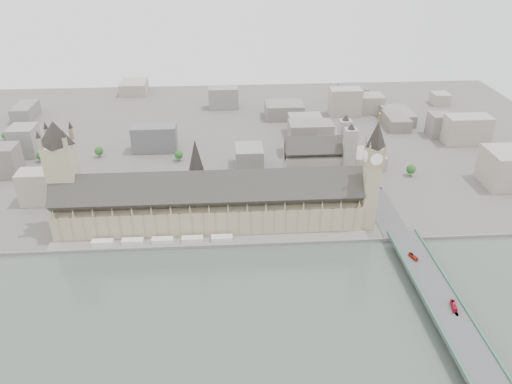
{
  "coord_description": "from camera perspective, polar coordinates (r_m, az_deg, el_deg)",
  "views": [
    {
      "loc": [
        15.73,
        -359.82,
        241.84
      ],
      "look_at": [
        41.86,
        36.89,
        23.5
      ],
      "focal_mm": 35.0,
      "sensor_mm": 36.0,
      "label": 1
    }
  ],
  "objects": [
    {
      "name": "embankment_wall",
      "position": [
        420.61,
        -5.26,
        -6.21
      ],
      "size": [
        600.0,
        1.5,
        3.0
      ],
      "primitive_type": "cube",
      "color": "slate",
      "rests_on": "ground"
    },
    {
      "name": "river_terrace",
      "position": [
        427.06,
        -5.25,
        -5.69
      ],
      "size": [
        270.0,
        15.0,
        2.0
      ],
      "primitive_type": "cube",
      "color": "slate",
      "rests_on": "ground"
    },
    {
      "name": "bridge_parapets",
      "position": [
        355.9,
        22.33,
        -14.39
      ],
      "size": [
        25.0,
        235.0,
        1.15
      ],
      "primitive_type": null,
      "color": "#36634D",
      "rests_on": "westminster_bridge"
    },
    {
      "name": "park_trees",
      "position": [
        481.49,
        -6.35,
        -0.54
      ],
      "size": [
        110.0,
        30.0,
        15.0
      ],
      "primitive_type": null,
      "color": "#204A1A",
      "rests_on": "ground"
    },
    {
      "name": "city_skyline_inland",
      "position": [
        644.76,
        -4.99,
        8.45
      ],
      "size": [
        720.0,
        360.0,
        38.0
      ],
      "primitive_type": null,
      "color": "gray",
      "rests_on": "ground"
    },
    {
      "name": "terrace_tents",
      "position": [
        429.14,
        -10.63,
        -5.45
      ],
      "size": [
        118.0,
        7.0,
        4.0
      ],
      "color": "silver",
      "rests_on": "river_terrace"
    },
    {
      "name": "palace_of_westminster",
      "position": [
        438.53,
        -5.32,
        -1.34
      ],
      "size": [
        265.0,
        40.73,
        55.44
      ],
      "color": "tan",
      "rests_on": "ground"
    },
    {
      "name": "red_bus_south",
      "position": [
        370.76,
        21.68,
        -12.04
      ],
      "size": [
        5.06,
        11.86,
        3.22
      ],
      "primitive_type": "imported",
      "rotation": [
        0.0,
        0.0,
        -0.21
      ],
      "color": "#B0162B",
      "rests_on": "westminster_bridge"
    },
    {
      "name": "victoria_tower",
      "position": [
        450.18,
        -21.22,
        2.21
      ],
      "size": [
        30.0,
        30.0,
        100.0
      ],
      "color": "tan",
      "rests_on": "ground"
    },
    {
      "name": "car_approach",
      "position": [
        502.04,
        14.06,
        0.45
      ],
      "size": [
        3.39,
        4.88,
        1.31
      ],
      "primitive_type": "imported",
      "rotation": [
        0.0,
        0.0,
        0.38
      ],
      "color": "gray",
      "rests_on": "westminster_bridge"
    },
    {
      "name": "westminster_abbey",
      "position": [
        512.75,
        7.31,
        3.52
      ],
      "size": [
        68.0,
        36.0,
        64.0
      ],
      "color": "gray",
      "rests_on": "ground"
    },
    {
      "name": "central_tower",
      "position": [
        428.19,
        -6.85,
        3.12
      ],
      "size": [
        13.0,
        13.0,
        48.0
      ],
      "color": "gray",
      "rests_on": "ground"
    },
    {
      "name": "westminster_bridge",
      "position": [
        389.35,
        19.55,
        -10.66
      ],
      "size": [
        25.0,
        325.0,
        10.25
      ],
      "primitive_type": "cube",
      "color": "#474749",
      "rests_on": "ground"
    },
    {
      "name": "red_bus_north",
      "position": [
        408.54,
        17.54,
        -7.08
      ],
      "size": [
        5.07,
        10.09,
        2.74
      ],
      "primitive_type": "imported",
      "rotation": [
        0.0,
        0.0,
        0.3
      ],
      "color": "#B12F14",
      "rests_on": "westminster_bridge"
    },
    {
      "name": "elizabeth_tower",
      "position": [
        428.96,
        13.2,
        2.6
      ],
      "size": [
        17.0,
        17.0,
        107.5
      ],
      "color": "tan",
      "rests_on": "ground"
    },
    {
      "name": "ground",
      "position": [
        433.83,
        -5.23,
        -5.24
      ],
      "size": [
        900.0,
        900.0,
        0.0
      ],
      "primitive_type": "plane",
      "color": "#595651",
      "rests_on": "ground"
    },
    {
      "name": "car_silver",
      "position": [
        367.2,
        21.91,
        -12.74
      ],
      "size": [
        2.27,
        4.24,
        1.33
      ],
      "primitive_type": "imported",
      "rotation": [
        0.0,
        0.0,
        0.23
      ],
      "color": "gray",
      "rests_on": "westminster_bridge"
    }
  ]
}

